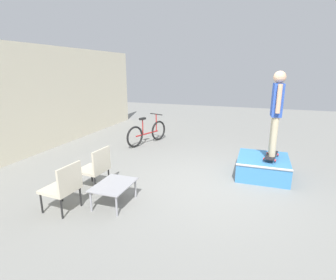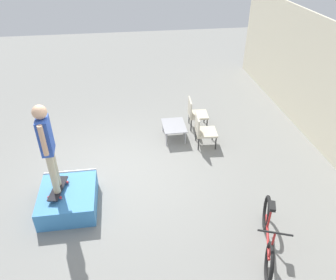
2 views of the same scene
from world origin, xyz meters
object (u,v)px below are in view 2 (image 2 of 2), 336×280
bicycle (268,235)px  person_skater (47,142)px  skate_ramp_box (69,199)px  skateboard_on_ramp (58,188)px  patio_chair_left (195,112)px  patio_chair_right (203,130)px  coffee_table (174,127)px

bicycle → person_skater: bearing=-92.9°
skate_ramp_box → skateboard_on_ramp: 0.33m
skateboard_on_ramp → patio_chair_left: 4.29m
skate_ramp_box → bicycle: size_ratio=0.75×
person_skater → patio_chair_right: 3.93m
coffee_table → patio_chair_right: size_ratio=0.94×
skateboard_on_ramp → coffee_table: size_ratio=0.94×
person_skater → coffee_table: bearing=126.7°
patio_chair_left → bicycle: bearing=-171.2°
skateboard_on_ramp → patio_chair_left: (-2.72, 3.32, -0.03)m
skateboard_on_ramp → bicycle: size_ratio=0.45×
skate_ramp_box → patio_chair_left: (-2.72, 3.16, 0.26)m
skate_ramp_box → skateboard_on_ramp: (-0.01, -0.15, 0.29)m
patio_chair_left → patio_chair_right: 0.93m
skate_ramp_box → coffee_table: skate_ramp_box is taller
patio_chair_left → patio_chair_right: same height
coffee_table → person_skater: bearing=-49.7°
patio_chair_left → patio_chair_right: (0.93, 0.00, 0.00)m
skate_ramp_box → coffee_table: bearing=132.1°
skate_ramp_box → patio_chair_left: size_ratio=1.49×
person_skater → patio_chair_left: 4.43m
skateboard_on_ramp → patio_chair_right: 3.77m
person_skater → patio_chair_right: (-1.79, 3.32, -1.11)m
coffee_table → bicycle: bearing=14.9°
skate_ramp_box → skateboard_on_ramp: bearing=-92.9°
bicycle → patio_chair_right: bearing=-153.8°
person_skater → bicycle: person_skater is taller
person_skater → coffee_table: 3.69m
skate_ramp_box → patio_chair_right: bearing=119.6°
skateboard_on_ramp → person_skater: (0.00, -0.00, 1.08)m
skate_ramp_box → patio_chair_right: size_ratio=1.49×
skateboard_on_ramp → patio_chair_left: size_ratio=0.88×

